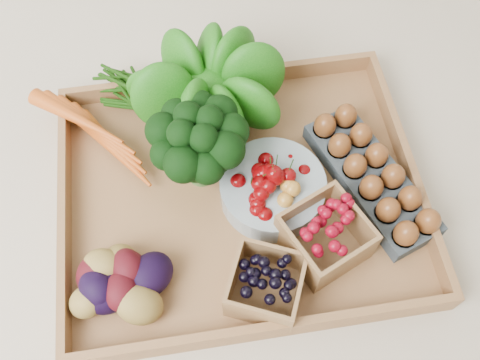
{
  "coord_description": "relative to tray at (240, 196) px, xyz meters",
  "views": [
    {
      "loc": [
        -0.06,
        -0.38,
        0.76
      ],
      "look_at": [
        0.0,
        0.0,
        0.06
      ],
      "focal_mm": 40.0,
      "sensor_mm": 36.0,
      "label": 1
    }
  ],
  "objects": [
    {
      "name": "ground",
      "position": [
        0.0,
        0.0,
        -0.01
      ],
      "size": [
        4.0,
        4.0,
        0.0
      ],
      "primitive_type": "plane",
      "color": "beige",
      "rests_on": "ground"
    },
    {
      "name": "tray",
      "position": [
        0.0,
        0.0,
        0.0
      ],
      "size": [
        0.55,
        0.45,
        0.01
      ],
      "primitive_type": "cube",
      "color": "#9A6B40",
      "rests_on": "ground"
    },
    {
      "name": "carrots",
      "position": [
        -0.21,
        0.13,
        0.03
      ],
      "size": [
        0.19,
        0.14,
        0.05
      ],
      "primitive_type": null,
      "color": "#C55015",
      "rests_on": "tray"
    },
    {
      "name": "lettuce",
      "position": [
        -0.03,
        0.16,
        0.09
      ],
      "size": [
        0.16,
        0.16,
        0.16
      ],
      "primitive_type": "sphere",
      "color": "#0F500C",
      "rests_on": "tray"
    },
    {
      "name": "broccoli",
      "position": [
        -0.06,
        0.04,
        0.06
      ],
      "size": [
        0.15,
        0.15,
        0.11
      ],
      "primitive_type": null,
      "color": "black",
      "rests_on": "tray"
    },
    {
      "name": "cherry_bowl",
      "position": [
        0.05,
        -0.01,
        0.03
      ],
      "size": [
        0.16,
        0.16,
        0.04
      ],
      "primitive_type": "cylinder",
      "color": "#8C9EA5",
      "rests_on": "tray"
    },
    {
      "name": "egg_carton",
      "position": [
        0.21,
        -0.01,
        0.02
      ],
      "size": [
        0.17,
        0.27,
        0.03
      ],
      "primitive_type": "cube",
      "rotation": [
        0.0,
        0.0,
        0.35
      ],
      "color": "#3C464D",
      "rests_on": "tray"
    },
    {
      "name": "potatoes",
      "position": [
        -0.2,
        -0.12,
        0.05
      ],
      "size": [
        0.15,
        0.15,
        0.09
      ],
      "primitive_type": null,
      "color": "#39090F",
      "rests_on": "tray"
    },
    {
      "name": "punnet_blackberry",
      "position": [
        0.01,
        -0.16,
        0.04
      ],
      "size": [
        0.13,
        0.13,
        0.07
      ],
      "primitive_type": "cube",
      "rotation": [
        0.0,
        0.0,
        -0.42
      ],
      "color": "black",
      "rests_on": "tray"
    },
    {
      "name": "punnet_raspberry",
      "position": [
        0.11,
        -0.11,
        0.04
      ],
      "size": [
        0.14,
        0.14,
        0.07
      ],
      "primitive_type": "cube",
      "rotation": [
        0.0,
        0.0,
        0.41
      ],
      "color": "maroon",
      "rests_on": "tray"
    }
  ]
}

